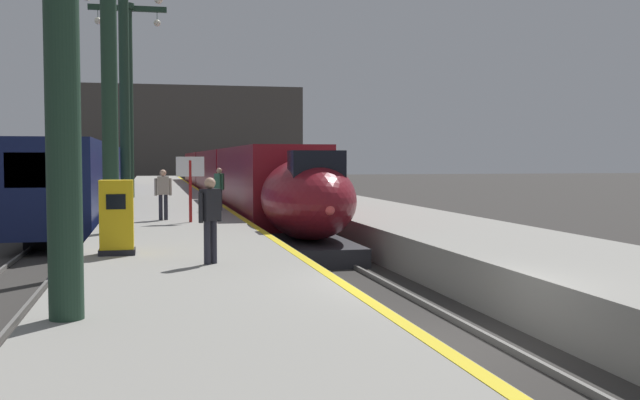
{
  "coord_description": "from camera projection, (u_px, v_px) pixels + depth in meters",
  "views": [
    {
      "loc": [
        -4.83,
        -11.58,
        3.11
      ],
      "look_at": [
        0.38,
        11.4,
        1.8
      ],
      "focal_mm": 41.97,
      "sensor_mm": 36.0,
      "label": 1
    }
  ],
  "objects": [
    {
      "name": "departure_info_board",
      "position": [
        190.0,
        176.0,
        24.09
      ],
      "size": [
        0.9,
        0.1,
        2.12
      ],
      "color": "maroon",
      "rests_on": "platform_left"
    },
    {
      "name": "rail_secondary_right",
      "position": [
        100.0,
        219.0,
        37.66
      ],
      "size": [
        0.08,
        110.0,
        0.12
      ],
      "primitive_type": "cube",
      "color": "slate",
      "rests_on": "ground"
    },
    {
      "name": "passenger_near_edge",
      "position": [
        219.0,
        186.0,
        29.58
      ],
      "size": [
        0.38,
        0.51,
        1.69
      ],
      "color": "#23232D",
      "rests_on": "platform_left"
    },
    {
      "name": "rail_main_left",
      "position": [
        231.0,
        217.0,
        39.12
      ],
      "size": [
        0.08,
        110.0,
        0.12
      ],
      "primitive_type": "cube",
      "color": "slate",
      "rests_on": "ground"
    },
    {
      "name": "passenger_mid_platform",
      "position": [
        163.0,
        191.0,
        24.99
      ],
      "size": [
        0.57,
        0.23,
        1.69
      ],
      "color": "#23232D",
      "rests_on": "platform_left"
    },
    {
      "name": "ticket_machine_yellow",
      "position": [
        117.0,
        220.0,
        16.02
      ],
      "size": [
        0.76,
        0.62,
        1.6
      ],
      "color": "yellow",
      "rests_on": "platform_left"
    },
    {
      "name": "station_column_distant",
      "position": [
        129.0,
        83.0,
        39.2
      ],
      "size": [
        4.0,
        0.68,
        10.14
      ],
      "color": "#1E3828",
      "rests_on": "platform_left"
    },
    {
      "name": "regional_train_adjacent",
      "position": [
        90.0,
        176.0,
        40.94
      ],
      "size": [
        2.85,
        36.6,
        3.8
      ],
      "color": "#141E4C",
      "rests_on": "ground"
    },
    {
      "name": "rolling_suitcase",
      "position": [
        211.0,
        203.0,
        29.31
      ],
      "size": [
        0.4,
        0.22,
        0.98
      ],
      "color": "navy",
      "rests_on": "platform_left"
    },
    {
      "name": "rail_main_right",
      "position": [
        259.0,
        216.0,
        39.45
      ],
      "size": [
        0.08,
        110.0,
        0.12
      ],
      "primitive_type": "cube",
      "color": "slate",
      "rests_on": "ground"
    },
    {
      "name": "platform_right",
      "position": [
        332.0,
        210.0,
        37.48
      ],
      "size": [
        4.8,
        110.0,
        1.05
      ],
      "primitive_type": "cube",
      "color": "gray",
      "rests_on": "ground"
    },
    {
      "name": "highspeed_train_main",
      "position": [
        229.0,
        177.0,
        47.41
      ],
      "size": [
        2.92,
        56.43,
        3.6
      ],
      "color": "maroon",
      "rests_on": "ground"
    },
    {
      "name": "ground_plane",
      "position": [
        448.0,
        344.0,
        12.51
      ],
      "size": [
        260.0,
        260.0,
        0.0
      ],
      "primitive_type": "plane",
      "color": "#33302D"
    },
    {
      "name": "station_column_far",
      "position": [
        124.0,
        70.0,
        32.45
      ],
      "size": [
        4.0,
        0.68,
        9.93
      ],
      "color": "#1E3828",
      "rests_on": "platform_left"
    },
    {
      "name": "passenger_far_waiting",
      "position": [
        210.0,
        213.0,
        14.56
      ],
      "size": [
        0.47,
        0.41,
        1.69
      ],
      "color": "#23232D",
      "rests_on": "platform_left"
    },
    {
      "name": "station_column_mid",
      "position": [
        109.0,
        39.0,
        20.34
      ],
      "size": [
        4.0,
        0.68,
        8.8
      ],
      "color": "#1E3828",
      "rests_on": "platform_left"
    },
    {
      "name": "platform_left",
      "position": [
        168.0,
        213.0,
        35.69
      ],
      "size": [
        4.8,
        110.0,
        1.05
      ],
      "primitive_type": "cube",
      "color": "gray",
      "rests_on": "ground"
    },
    {
      "name": "rail_secondary_left",
      "position": [
        69.0,
        220.0,
        37.33
      ],
      "size": [
        0.08,
        110.0,
        0.12
      ],
      "primitive_type": "cube",
      "color": "slate",
      "rests_on": "ground"
    },
    {
      "name": "terminus_back_wall",
      "position": [
        183.0,
        132.0,
        111.44
      ],
      "size": [
        36.0,
        2.0,
        14.0
      ],
      "primitive_type": "cube",
      "color": "#4C4742",
      "rests_on": "ground"
    },
    {
      "name": "platform_left_safety_stripe",
      "position": [
        216.0,
        201.0,
        36.16
      ],
      "size": [
        0.2,
        107.8,
        0.01
      ],
      "primitive_type": "cube",
      "color": "yellow",
      "rests_on": "platform_left"
    }
  ]
}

